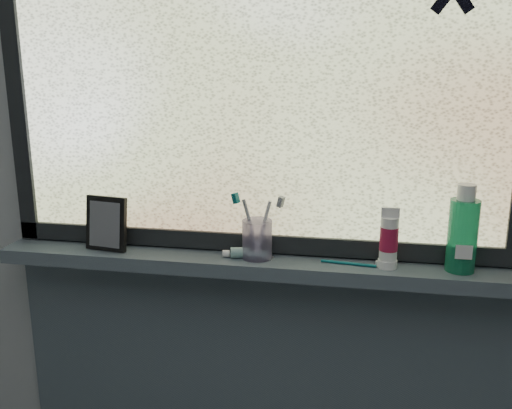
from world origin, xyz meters
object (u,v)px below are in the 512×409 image
object	(u,v)px
cream_tube	(389,236)
toothbrush_cup	(257,239)
vanity_mirror	(106,223)
mouthwash_bottle	(463,228)

from	to	relation	value
cream_tube	toothbrush_cup	bearing A→B (deg)	178.49
vanity_mirror	toothbrush_cup	distance (m)	0.44
mouthwash_bottle	cream_tube	world-z (taller)	mouthwash_bottle
toothbrush_cup	mouthwash_bottle	bearing A→B (deg)	0.17
vanity_mirror	toothbrush_cup	bearing A→B (deg)	9.33
toothbrush_cup	mouthwash_bottle	xyz separation A→B (m)	(0.53, 0.00, 0.06)
toothbrush_cup	mouthwash_bottle	size ratio (longest dim) A/B	0.57
vanity_mirror	cream_tube	bearing A→B (deg)	8.25
vanity_mirror	mouthwash_bottle	size ratio (longest dim) A/B	0.82
vanity_mirror	mouthwash_bottle	world-z (taller)	mouthwash_bottle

